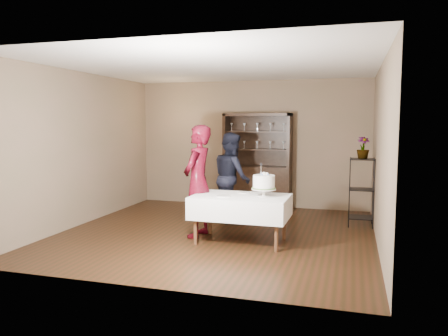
{
  "coord_description": "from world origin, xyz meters",
  "views": [
    {
      "loc": [
        2.1,
        -6.71,
        1.82
      ],
      "look_at": [
        0.1,
        0.1,
        1.07
      ],
      "focal_mm": 35.0,
      "sensor_mm": 36.0,
      "label": 1
    }
  ],
  "objects": [
    {
      "name": "floor",
      "position": [
        0.0,
        0.0,
        0.0
      ],
      "size": [
        5.0,
        5.0,
        0.0
      ],
      "primitive_type": "plane",
      "color": "black",
      "rests_on": "ground"
    },
    {
      "name": "plant_etagere",
      "position": [
        2.28,
        1.2,
        0.65
      ],
      "size": [
        0.42,
        0.42,
        1.2
      ],
      "color": "black",
      "rests_on": "floor"
    },
    {
      "name": "potted_plant",
      "position": [
        2.28,
        1.17,
        1.38
      ],
      "size": [
        0.27,
        0.27,
        0.38
      ],
      "primitive_type": "imported",
      "rotation": [
        0.0,
        0.0,
        0.31
      ],
      "color": "#4B6B33",
      "rests_on": "plant_etagere"
    },
    {
      "name": "plate_near",
      "position": [
        0.28,
        -0.57,
        0.72
      ],
      "size": [
        0.23,
        0.23,
        0.01
      ],
      "primitive_type": "cylinder",
      "rotation": [
        0.0,
        0.0,
        0.1
      ],
      "color": "silver",
      "rests_on": "cake_table"
    },
    {
      "name": "woman",
      "position": [
        -0.23,
        -0.26,
        0.89
      ],
      "size": [
        0.48,
        0.68,
        1.78
      ],
      "primitive_type": "imported",
      "rotation": [
        0.0,
        0.0,
        -1.66
      ],
      "color": "#3B050F",
      "rests_on": "floor"
    },
    {
      "name": "wall_right",
      "position": [
        2.5,
        0.0,
        1.35
      ],
      "size": [
        0.02,
        5.0,
        2.7
      ],
      "primitive_type": "cube",
      "color": "brown",
      "rests_on": "floor"
    },
    {
      "name": "back_wall",
      "position": [
        0.0,
        2.5,
        1.35
      ],
      "size": [
        5.0,
        0.02,
        2.7
      ],
      "primitive_type": "cube",
      "color": "brown",
      "rests_on": "floor"
    },
    {
      "name": "plate_far",
      "position": [
        0.5,
        -0.15,
        0.72
      ],
      "size": [
        0.2,
        0.2,
        0.01
      ],
      "primitive_type": "cylinder",
      "rotation": [
        0.0,
        0.0,
        0.05
      ],
      "color": "silver",
      "rests_on": "cake_table"
    },
    {
      "name": "ceiling",
      "position": [
        0.0,
        0.0,
        2.7
      ],
      "size": [
        5.0,
        5.0,
        0.0
      ],
      "primitive_type": "plane",
      "rotation": [
        3.14,
        0.0,
        0.0
      ],
      "color": "silver",
      "rests_on": "back_wall"
    },
    {
      "name": "cake",
      "position": [
        0.86,
        -0.38,
        0.92
      ],
      "size": [
        0.36,
        0.36,
        0.5
      ],
      "rotation": [
        0.0,
        0.0,
        0.11
      ],
      "color": "silver",
      "rests_on": "cake_table"
    },
    {
      "name": "man",
      "position": [
        -0.0,
        0.94,
        0.82
      ],
      "size": [
        0.95,
        1.0,
        1.63
      ],
      "primitive_type": "imported",
      "rotation": [
        0.0,
        0.0,
        2.13
      ],
      "color": "black",
      "rests_on": "floor"
    },
    {
      "name": "wall_left",
      "position": [
        -2.5,
        0.0,
        1.35
      ],
      "size": [
        0.02,
        5.0,
        2.7
      ],
      "primitive_type": "cube",
      "color": "brown",
      "rests_on": "floor"
    },
    {
      "name": "cake_table",
      "position": [
        0.51,
        -0.42,
        0.55
      ],
      "size": [
        1.45,
        0.91,
        0.72
      ],
      "rotation": [
        0.0,
        0.0,
        -0.01
      ],
      "color": "white",
      "rests_on": "floor"
    },
    {
      "name": "china_hutch",
      "position": [
        0.2,
        2.25,
        0.66
      ],
      "size": [
        1.4,
        0.48,
        2.0
      ],
      "color": "black",
      "rests_on": "floor"
    }
  ]
}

